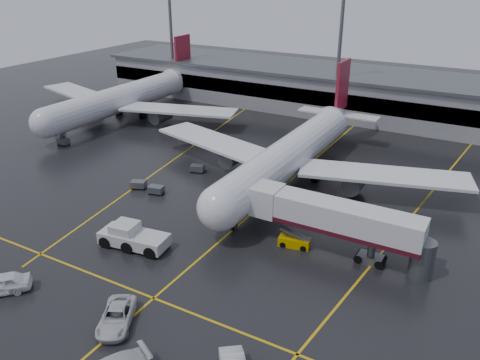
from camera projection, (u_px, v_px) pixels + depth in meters
The scene contains 20 objects.
ground at pixel (261, 206), 63.30m from camera, with size 220.00×220.00×0.00m, color black.
apron_line_centre at pixel (261, 206), 63.30m from camera, with size 0.25×90.00×0.02m, color gold.
apron_line_stop at pixel (154, 298), 45.81m from camera, with size 60.00×0.25×0.02m, color gold.
apron_line_left at pixel (181, 154), 80.26m from camera, with size 0.25×70.00×0.02m, color gold.
apron_line_right at pixel (420, 206), 63.14m from camera, with size 0.25×70.00×0.02m, color gold.
terminal at pixel (369, 94), 99.65m from camera, with size 122.00×19.00×8.60m.
light_mast_left at pixel (171, 32), 111.08m from camera, with size 3.00×1.20×25.45m.
light_mast_mid at pixel (340, 45), 93.06m from camera, with size 3.00×1.20×25.45m.
main_airliner at pixel (293, 152), 69.30m from camera, with size 48.80×45.60×14.10m.
second_airliner at pixel (125, 97), 97.76m from camera, with size 48.80×45.60×14.10m.
jet_bridge at pixel (335, 220), 51.59m from camera, with size 19.90×3.40×6.05m.
pushback_tractor at pixel (132, 237), 53.88m from camera, with size 8.06×4.23×2.76m.
belt_loader at pixel (294, 242), 54.09m from camera, with size 3.65×2.13×2.18m.
service_van_a at pixel (117, 317), 42.23m from camera, with size 2.64×5.71×1.59m, color silver.
service_van_d at pixel (0, 284), 46.27m from camera, with size 2.24×5.57×1.90m, color white.
baggage_cart_a at pixel (156, 189), 66.41m from camera, with size 2.24×1.72×1.12m.
baggage_cart_b at pixel (138, 184), 67.97m from camera, with size 2.34×1.96×1.12m.
baggage_cart_c at pixel (197, 168), 73.32m from camera, with size 2.32×1.88×1.12m.
baggage_cart_d at pixel (59, 129), 90.88m from camera, with size 2.34×1.95×1.12m.
baggage_cart_e at pixel (63, 141), 84.36m from camera, with size 2.07×1.41×1.12m.
Camera 1 is at (25.47, -50.49, 28.79)m, focal length 36.53 mm.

